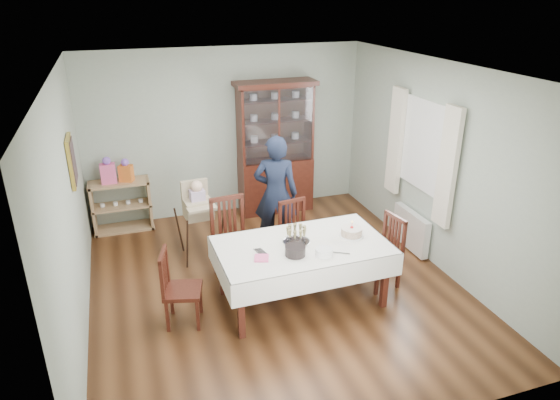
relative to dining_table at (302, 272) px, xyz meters
name	(u,v)px	position (x,y,z in m)	size (l,w,h in m)	color
floor	(275,284)	(-0.21, 0.42, -0.38)	(5.00, 5.00, 0.00)	#593319
room_shell	(261,145)	(-0.21, 0.95, 1.32)	(5.00, 5.00, 5.00)	#9EAA99
dining_table	(302,272)	(0.00, 0.00, 0.00)	(2.01, 1.17, 0.76)	#441B11
china_cabinet	(275,146)	(0.54, 2.68, 0.74)	(1.30, 0.48, 2.18)	#441B11
sideboard	(122,206)	(-1.96, 2.70, 0.02)	(0.90, 0.38, 0.80)	tan
picture_frame	(72,161)	(-2.43, 1.22, 1.27)	(0.04, 0.48, 0.58)	gold
window	(424,146)	(2.01, 0.72, 1.17)	(0.04, 1.02, 1.22)	white
curtain_left	(448,168)	(1.95, 0.10, 1.07)	(0.07, 0.30, 1.55)	silver
curtain_right	(396,141)	(1.95, 1.34, 1.07)	(0.07, 0.30, 1.55)	silver
radiator	(411,230)	(1.95, 0.72, -0.08)	(0.10, 0.80, 0.55)	white
chair_far_left	(233,255)	(-0.65, 0.79, -0.07)	(0.52, 0.52, 1.06)	#441B11
chair_far_right	(298,249)	(0.23, 0.75, -0.11)	(0.48, 0.48, 0.93)	#441B11
chair_end_left	(182,302)	(-1.42, 0.02, -0.12)	(0.49, 0.49, 0.90)	#441B11
chair_end_right	(381,265)	(1.07, 0.01, -0.11)	(0.48, 0.48, 0.93)	#441B11
woman	(276,194)	(0.12, 1.36, 0.46)	(0.62, 0.41, 1.70)	black
high_chair	(199,227)	(-0.96, 1.50, 0.05)	(0.54, 0.54, 1.12)	black
champagne_tray	(296,237)	(-0.05, 0.07, 0.44)	(0.32, 0.32, 0.20)	silver
birthday_cake	(351,232)	(0.63, 0.01, 0.43)	(0.29, 0.29, 0.20)	white
plate_stack_dark	(295,251)	(-0.16, -0.21, 0.43)	(0.23, 0.23, 0.11)	black
plate_stack_white	(324,252)	(0.14, -0.32, 0.42)	(0.20, 0.20, 0.08)	white
napkin_stack	(262,258)	(-0.55, -0.17, 0.39)	(0.16, 0.16, 0.02)	#E9568E
cutlery	(257,252)	(-0.55, -0.01, 0.38)	(0.11, 0.16, 0.01)	silver
cake_knife	(338,253)	(0.30, -0.32, 0.38)	(0.27, 0.02, 0.01)	silver
gift_bag_pink	(108,172)	(-2.08, 2.68, 0.60)	(0.22, 0.14, 0.41)	#E9568E
gift_bag_orange	(126,171)	(-1.83, 2.68, 0.57)	(0.23, 0.20, 0.36)	orange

